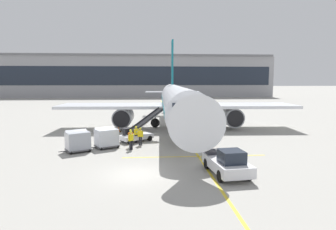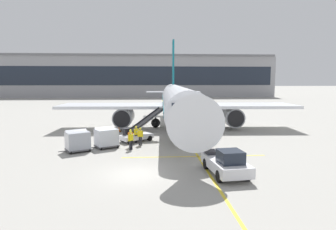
{
  "view_description": "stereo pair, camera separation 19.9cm",
  "coord_description": "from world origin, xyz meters",
  "px_view_note": "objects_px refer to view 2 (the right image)",
  "views": [
    {
      "loc": [
        0.77,
        -18.98,
        6.3
      ],
      "look_at": [
        2.84,
        10.08,
        2.8
      ],
      "focal_mm": 30.89,
      "sensor_mm": 36.0,
      "label": 1
    },
    {
      "loc": [
        0.97,
        -18.99,
        6.3
      ],
      "look_at": [
        2.84,
        10.08,
        2.8
      ],
      "focal_mm": 30.89,
      "sensor_mm": 36.0,
      "label": 2
    }
  ],
  "objects_px": {
    "pushback_tug": "(226,163)",
    "safety_cone_wingtip": "(133,128)",
    "baggage_cart_second": "(78,140)",
    "ground_crew_by_loader": "(136,133)",
    "ground_crew_by_carts": "(131,139)",
    "ground_crew_marshaller": "(131,137)",
    "belt_loader": "(138,132)",
    "baggage_cart_lead": "(106,137)",
    "parked_airplane": "(178,102)",
    "ground_crew_wingwalker": "(140,135)",
    "safety_cone_engine_keepout": "(132,129)",
    "safety_cone_nose_mark": "(119,129)"
  },
  "relations": [
    {
      "from": "ground_crew_marshaller",
      "to": "safety_cone_nose_mark",
      "type": "bearing_deg",
      "value": 103.25
    },
    {
      "from": "parked_airplane",
      "to": "safety_cone_nose_mark",
      "type": "height_order",
      "value": "parked_airplane"
    },
    {
      "from": "baggage_cart_lead",
      "to": "safety_cone_wingtip",
      "type": "height_order",
      "value": "baggage_cart_lead"
    },
    {
      "from": "safety_cone_wingtip",
      "to": "safety_cone_nose_mark",
      "type": "xyz_separation_m",
      "value": [
        -1.66,
        -1.2,
        -0.02
      ]
    },
    {
      "from": "ground_crew_by_loader",
      "to": "safety_cone_nose_mark",
      "type": "bearing_deg",
      "value": 110.5
    },
    {
      "from": "baggage_cart_second",
      "to": "safety_cone_engine_keepout",
      "type": "xyz_separation_m",
      "value": [
        4.25,
        10.03,
        -0.7
      ]
    },
    {
      "from": "belt_loader",
      "to": "ground_crew_by_carts",
      "type": "height_order",
      "value": "belt_loader"
    },
    {
      "from": "parked_airplane",
      "to": "ground_crew_marshaller",
      "type": "bearing_deg",
      "value": -117.48
    },
    {
      "from": "belt_loader",
      "to": "baggage_cart_lead",
      "type": "bearing_deg",
      "value": -135.43
    },
    {
      "from": "ground_crew_marshaller",
      "to": "belt_loader",
      "type": "bearing_deg",
      "value": 78.49
    },
    {
      "from": "safety_cone_nose_mark",
      "to": "ground_crew_wingwalker",
      "type": "bearing_deg",
      "value": -69.27
    },
    {
      "from": "parked_airplane",
      "to": "safety_cone_wingtip",
      "type": "height_order",
      "value": "parked_airplane"
    },
    {
      "from": "ground_crew_marshaller",
      "to": "ground_crew_wingwalker",
      "type": "bearing_deg",
      "value": 42.65
    },
    {
      "from": "ground_crew_by_loader",
      "to": "ground_crew_by_carts",
      "type": "relative_size",
      "value": 1.0
    },
    {
      "from": "ground_crew_marshaller",
      "to": "ground_crew_wingwalker",
      "type": "distance_m",
      "value": 1.21
    },
    {
      "from": "parked_airplane",
      "to": "ground_crew_wingwalker",
      "type": "bearing_deg",
      "value": -115.31
    },
    {
      "from": "pushback_tug",
      "to": "belt_loader",
      "type": "bearing_deg",
      "value": 119.29
    },
    {
      "from": "parked_airplane",
      "to": "safety_cone_engine_keepout",
      "type": "distance_m",
      "value": 6.94
    },
    {
      "from": "ground_crew_by_loader",
      "to": "ground_crew_wingwalker",
      "type": "relative_size",
      "value": 1.0
    },
    {
      "from": "ground_crew_marshaller",
      "to": "baggage_cart_lead",
      "type": "bearing_deg",
      "value": 179.35
    },
    {
      "from": "safety_cone_wingtip",
      "to": "baggage_cart_lead",
      "type": "bearing_deg",
      "value": -101.53
    },
    {
      "from": "ground_crew_wingwalker",
      "to": "safety_cone_engine_keepout",
      "type": "xyz_separation_m",
      "value": [
        -1.25,
        7.93,
        -0.7
      ]
    },
    {
      "from": "baggage_cart_lead",
      "to": "safety_cone_engine_keepout",
      "type": "bearing_deg",
      "value": 77.62
    },
    {
      "from": "ground_crew_wingwalker",
      "to": "safety_cone_engine_keepout",
      "type": "bearing_deg",
      "value": 98.92
    },
    {
      "from": "safety_cone_nose_mark",
      "to": "ground_crew_marshaller",
      "type": "bearing_deg",
      "value": -76.75
    },
    {
      "from": "ground_crew_marshaller",
      "to": "safety_cone_wingtip",
      "type": "height_order",
      "value": "ground_crew_marshaller"
    },
    {
      "from": "ground_crew_wingwalker",
      "to": "ground_crew_marshaller",
      "type": "bearing_deg",
      "value": -137.35
    },
    {
      "from": "belt_loader",
      "to": "ground_crew_marshaller",
      "type": "height_order",
      "value": "belt_loader"
    },
    {
      "from": "ground_crew_marshaller",
      "to": "safety_cone_nose_mark",
      "type": "relative_size",
      "value": 2.74
    },
    {
      "from": "ground_crew_by_carts",
      "to": "ground_crew_marshaller",
      "type": "xyz_separation_m",
      "value": [
        -0.08,
        0.97,
        0.0
      ]
    },
    {
      "from": "baggage_cart_second",
      "to": "parked_airplane",
      "type": "bearing_deg",
      "value": 49.61
    },
    {
      "from": "safety_cone_engine_keepout",
      "to": "safety_cone_wingtip",
      "type": "relative_size",
      "value": 0.92
    },
    {
      "from": "baggage_cart_second",
      "to": "safety_cone_nose_mark",
      "type": "height_order",
      "value": "baggage_cart_second"
    },
    {
      "from": "baggage_cart_second",
      "to": "ground_crew_by_loader",
      "type": "xyz_separation_m",
      "value": [
        5.04,
        3.22,
        -0.0
      ]
    },
    {
      "from": "parked_airplane",
      "to": "ground_crew_wingwalker",
      "type": "height_order",
      "value": "parked_airplane"
    },
    {
      "from": "safety_cone_nose_mark",
      "to": "safety_cone_engine_keepout",
      "type": "bearing_deg",
      "value": 12.4
    },
    {
      "from": "baggage_cart_lead",
      "to": "baggage_cart_second",
      "type": "xyz_separation_m",
      "value": [
        -2.33,
        -1.31,
        0.0
      ]
    },
    {
      "from": "parked_airplane",
      "to": "ground_crew_wingwalker",
      "type": "xyz_separation_m",
      "value": [
        -4.63,
        -9.8,
        -2.49
      ]
    },
    {
      "from": "pushback_tug",
      "to": "ground_crew_wingwalker",
      "type": "xyz_separation_m",
      "value": [
        -6.01,
        9.25,
        0.17
      ]
    },
    {
      "from": "baggage_cart_lead",
      "to": "ground_crew_by_carts",
      "type": "relative_size",
      "value": 1.58
    },
    {
      "from": "pushback_tug",
      "to": "safety_cone_wingtip",
      "type": "relative_size",
      "value": 6.89
    },
    {
      "from": "baggage_cart_lead",
      "to": "pushback_tug",
      "type": "distance_m",
      "value": 12.47
    },
    {
      "from": "baggage_cart_lead",
      "to": "safety_cone_nose_mark",
      "type": "relative_size",
      "value": 4.34
    },
    {
      "from": "ground_crew_by_loader",
      "to": "safety_cone_nose_mark",
      "type": "xyz_separation_m",
      "value": [
        -2.41,
        6.45,
        -0.69
      ]
    },
    {
      "from": "baggage_cart_second",
      "to": "pushback_tug",
      "type": "relative_size",
      "value": 0.6
    },
    {
      "from": "safety_cone_engine_keepout",
      "to": "pushback_tug",
      "type": "bearing_deg",
      "value": -67.12
    },
    {
      "from": "parked_airplane",
      "to": "safety_cone_wingtip",
      "type": "bearing_deg",
      "value": -170.12
    },
    {
      "from": "baggage_cart_second",
      "to": "pushback_tug",
      "type": "height_order",
      "value": "baggage_cart_second"
    },
    {
      "from": "safety_cone_engine_keepout",
      "to": "safety_cone_nose_mark",
      "type": "distance_m",
      "value": 1.66
    },
    {
      "from": "ground_crew_by_carts",
      "to": "safety_cone_wingtip",
      "type": "xyz_separation_m",
      "value": [
        -0.4,
        10.57,
        -0.67
      ]
    }
  ]
}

